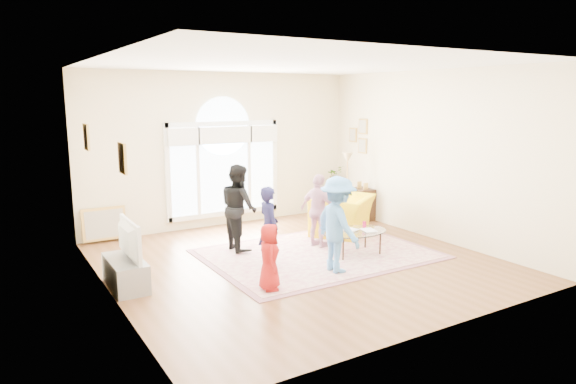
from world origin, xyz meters
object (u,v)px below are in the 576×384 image
area_rug (318,254)px  tv_console (126,273)px  armchair (343,215)px  television (124,240)px  coffee_table (355,232)px

area_rug → tv_console: 3.26m
area_rug → armchair: (1.16, 0.84, 0.38)m
television → tv_console: bearing=180.0°
coffee_table → area_rug: bearing=150.9°
coffee_table → armchair: 1.34m
area_rug → tv_console: bearing=177.7°
coffee_table → television: bearing=176.8°
tv_console → coffee_table: size_ratio=0.80×
television → coffee_table: 3.82m
television → coffee_table: (3.78, -0.47, -0.30)m
tv_console → coffee_table: 3.82m
tv_console → coffee_table: (3.78, -0.47, 0.19)m
tv_console → armchair: armchair is taller
tv_console → armchair: (4.42, 0.71, 0.18)m
area_rug → coffee_table: coffee_table is taller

